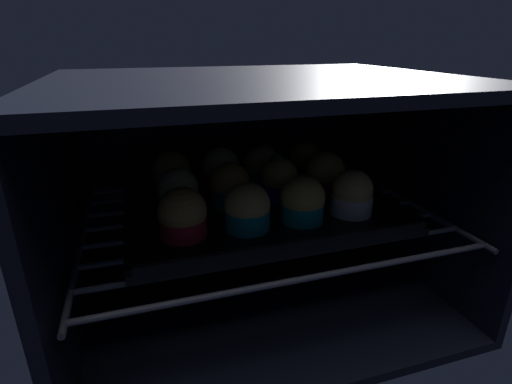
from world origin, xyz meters
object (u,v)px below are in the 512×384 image
muffin_row0_col0 (183,215)px  muffin_row2_col1 (221,170)px  muffin_row1_col0 (179,193)px  muffin_row0_col1 (247,209)px  muffin_row1_col1 (230,186)px  muffin_row2_col2 (262,167)px  muffin_row2_col3 (305,162)px  muffin_row1_col2 (279,180)px  muffin_row1_col3 (325,175)px  baking_tray (256,205)px  muffin_row2_col0 (172,174)px  muffin_row0_col3 (352,194)px  muffin_row0_col2 (302,201)px

muffin_row0_col0 → muffin_row2_col1: size_ratio=0.93×
muffin_row1_col0 → muffin_row0_col1: bearing=-45.3°
muffin_row1_col1 → muffin_row2_col2: same height
muffin_row2_col3 → muffin_row1_col1: bearing=-153.1°
muffin_row0_col0 → muffin_row1_col2: muffin_row1_col2 is taller
muffin_row1_col0 → muffin_row1_col3: size_ratio=0.95×
muffin_row0_col0 → muffin_row1_col3: size_ratio=0.93×
muffin_row1_col0 → muffin_row1_col1: (8.31, 0.53, -0.09)cm
muffin_row1_col2 → muffin_row2_col3: bearing=45.9°
muffin_row0_col0 → muffin_row2_col1: bearing=61.4°
baking_tray → muffin_row2_col0: muffin_row2_col0 is taller
baking_tray → muffin_row2_col1: (-3.93, 8.48, 3.90)cm
muffin_row0_col0 → muffin_row2_col3: size_ratio=0.97×
muffin_row0_col1 → muffin_row2_col2: bearing=65.6°
muffin_row1_col0 → muffin_row1_col2: 16.67cm
muffin_row0_col0 → muffin_row1_col0: 8.03cm
baking_tray → muffin_row0_col3: (12.75, -8.55, 3.62)cm
baking_tray → muffin_row1_col2: (4.09, 0.06, 3.91)cm
muffin_row1_col1 → muffin_row1_col0: bearing=-176.3°
muffin_row2_col3 → muffin_row1_col3: bearing=-90.8°
muffin_row1_col3 → muffin_row0_col3: bearing=-88.5°
muffin_row0_col3 → muffin_row2_col0: 30.79cm
muffin_row0_col3 → muffin_row1_col3: size_ratio=0.93×
muffin_row1_col3 → muffin_row1_col1: bearing=179.8°
muffin_row2_col2 → muffin_row2_col3: (8.64, -0.08, 0.12)cm
muffin_row0_col1 → muffin_row0_col2: bearing=1.0°
muffin_row1_col1 → muffin_row2_col0: (-8.33, 8.63, 0.14)cm
muffin_row0_col0 → muffin_row0_col3: (25.80, -0.31, 0.07)cm
muffin_row0_col3 → muffin_row1_col0: (-25.33, 8.32, 0.19)cm
muffin_row0_col1 → muffin_row1_col2: muffin_row1_col2 is taller
muffin_row0_col0 → muffin_row2_col2: (17.06, 17.21, 0.08)cm
muffin_row2_col1 → muffin_row2_col3: (16.58, 0.41, -0.15)cm
muffin_row2_col2 → muffin_row0_col2: bearing=-88.7°
muffin_row1_col3 → muffin_row2_col2: (-8.52, 8.71, -0.27)cm
baking_tray → muffin_row2_col2: 10.47cm
muffin_row2_col2 → muffin_row2_col3: bearing=-0.5°
muffin_row1_col2 → muffin_row2_col3: (8.56, 8.83, -0.16)cm
baking_tray → muffin_row1_col3: bearing=1.2°
muffin_row1_col3 → muffin_row2_col0: 26.58cm
muffin_row0_col0 → muffin_row1_col3: bearing=18.4°
muffin_row1_col2 → muffin_row2_col1: 11.63cm
muffin_row1_col3 → baking_tray: bearing=-178.8°
muffin_row2_col2 → muffin_row1_col1: bearing=-133.7°
muffin_row2_col1 → muffin_row2_col3: 16.59cm
muffin_row2_col1 → muffin_row2_col3: bearing=1.4°
muffin_row0_col1 → baking_tray: bearing=65.3°
muffin_row0_col1 → muffin_row0_col3: size_ratio=0.98×
muffin_row1_col0 → muffin_row1_col2: bearing=1.0°
muffin_row0_col2 → muffin_row0_col3: size_ratio=1.00×
muffin_row1_col1 → muffin_row2_col2: 11.98cm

